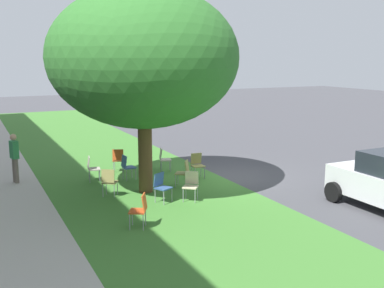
{
  "coord_description": "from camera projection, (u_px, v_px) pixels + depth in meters",
  "views": [
    {
      "loc": [
        -13.72,
        8.24,
        4.23
      ],
      "look_at": [
        0.13,
        1.44,
        1.33
      ],
      "focal_mm": 43.24,
      "sensor_mm": 36.0,
      "label": 1
    }
  ],
  "objects": [
    {
      "name": "ground",
      "position": [
        230.0,
        178.0,
        16.46
      ],
      "size": [
        80.0,
        80.0,
        0.0
      ],
      "primitive_type": "plane",
      "color": "#424247"
    },
    {
      "name": "grass_verge",
      "position": [
        145.0,
        189.0,
        15.07
      ],
      "size": [
        48.0,
        6.0,
        0.01
      ],
      "primitive_type": "cube",
      "color": "#3D752D",
      "rests_on": "ground"
    },
    {
      "name": "sidewalk_strip",
      "position": [
        0.0,
        208.0,
        13.17
      ],
      "size": [
        48.0,
        2.8,
        0.01
      ],
      "primitive_type": "cube",
      "color": "#ADA89E",
      "rests_on": "ground"
    },
    {
      "name": "street_tree",
      "position": [
        143.0,
        58.0,
        14.0
      ],
      "size": [
        5.82,
        5.82,
        6.37
      ],
      "color": "brown",
      "rests_on": "ground"
    },
    {
      "name": "chair_0",
      "position": [
        127.0,
        165.0,
        16.1
      ],
      "size": [
        0.44,
        0.44,
        0.88
      ],
      "color": "#335184",
      "rests_on": "ground"
    },
    {
      "name": "chair_1",
      "position": [
        92.0,
        167.0,
        15.89
      ],
      "size": [
        0.49,
        0.49,
        0.88
      ],
      "color": "#ADA393",
      "rests_on": "ground"
    },
    {
      "name": "chair_2",
      "position": [
        197.0,
        163.0,
        16.39
      ],
      "size": [
        0.45,
        0.45,
        0.88
      ],
      "color": "olive",
      "rests_on": "ground"
    },
    {
      "name": "chair_3",
      "position": [
        109.0,
        180.0,
        14.15
      ],
      "size": [
        0.58,
        0.58,
        0.88
      ],
      "color": "olive",
      "rests_on": "ground"
    },
    {
      "name": "chair_4",
      "position": [
        191.0,
        184.0,
        13.77
      ],
      "size": [
        0.59,
        0.58,
        0.88
      ],
      "color": "beige",
      "rests_on": "ground"
    },
    {
      "name": "chair_5",
      "position": [
        184.0,
        171.0,
        15.3
      ],
      "size": [
        0.58,
        0.58,
        0.88
      ],
      "color": "olive",
      "rests_on": "ground"
    },
    {
      "name": "chair_6",
      "position": [
        164.0,
        158.0,
        17.32
      ],
      "size": [
        0.52,
        0.52,
        0.88
      ],
      "color": "#ADA393",
      "rests_on": "ground"
    },
    {
      "name": "chair_7",
      "position": [
        162.0,
        185.0,
        13.62
      ],
      "size": [
        0.56,
        0.55,
        0.88
      ],
      "color": "#335184",
      "rests_on": "ground"
    },
    {
      "name": "chair_8",
      "position": [
        118.0,
        158.0,
        17.21
      ],
      "size": [
        0.55,
        0.55,
        0.88
      ],
      "color": "#C64C1E",
      "rests_on": "ground"
    },
    {
      "name": "chair_9",
      "position": [
        140.0,
        208.0,
        11.54
      ],
      "size": [
        0.57,
        0.57,
        0.88
      ],
      "color": "#C64C1E",
      "rests_on": "ground"
    },
    {
      "name": "pedestrian_0",
      "position": [
        15.0,
        156.0,
        15.67
      ],
      "size": [
        0.4,
        0.29,
        1.69
      ],
      "color": "#726659",
      "rests_on": "ground"
    }
  ]
}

